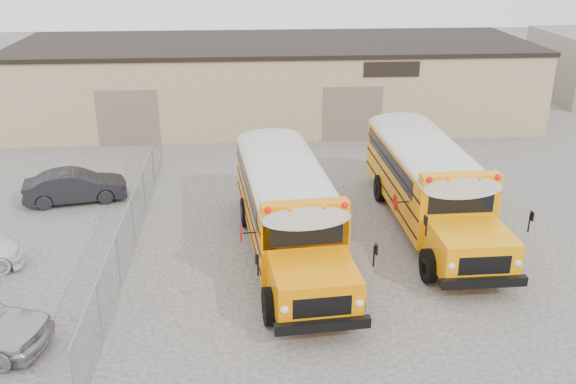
{
  "coord_description": "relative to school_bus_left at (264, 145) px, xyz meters",
  "views": [
    {
      "loc": [
        -1.92,
        -18.44,
        10.51
      ],
      "look_at": [
        -0.32,
        3.69,
        1.6
      ],
      "focal_mm": 40.0,
      "sensor_mm": 36.0,
      "label": 1
    }
  ],
  "objects": [
    {
      "name": "car_dark",
      "position": [
        -8.02,
        -1.53,
        -1.18
      ],
      "size": [
        4.37,
        2.26,
        1.37
      ],
      "primitive_type": "imported",
      "rotation": [
        0.0,
        0.0,
        1.77
      ],
      "color": "black",
      "rests_on": "ground"
    },
    {
      "name": "chainlink_fence",
      "position": [
        -4.97,
        -5.77,
        -0.96
      ],
      "size": [
        0.07,
        18.07,
        1.81
      ],
      "color": "gray",
      "rests_on": "ground"
    },
    {
      "name": "school_bus_left",
      "position": [
        0.0,
        0.0,
        0.0
      ],
      "size": [
        3.67,
        11.19,
        3.22
      ],
      "color": "#FF8700",
      "rests_on": "ground"
    },
    {
      "name": "school_bus_right",
      "position": [
        6.01,
        2.09,
        0.01
      ],
      "size": [
        3.4,
        11.14,
        3.24
      ],
      "color": "#FF9C04",
      "rests_on": "ground"
    },
    {
      "name": "ground",
      "position": [
        1.03,
        -8.77,
        -1.86
      ],
      "size": [
        120.0,
        120.0,
        0.0
      ],
      "primitive_type": "plane",
      "color": "#45423F",
      "rests_on": "ground"
    },
    {
      "name": "warehouse",
      "position": [
        1.03,
        11.22,
        0.51
      ],
      "size": [
        30.2,
        10.2,
        4.67
      ],
      "color": "#D2B781",
      "rests_on": "ground"
    },
    {
      "name": "tarp_bundle",
      "position": [
        1.51,
        -11.31,
        -1.19
      ],
      "size": [
        1.02,
        0.97,
        1.32
      ],
      "color": "black",
      "rests_on": "ground"
    }
  ]
}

